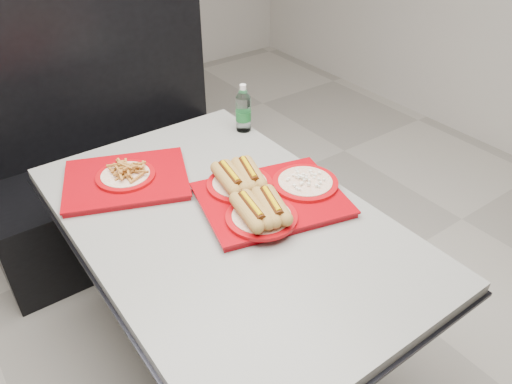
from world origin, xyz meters
TOP-DOWN VIEW (x-y plane):
  - ground at (0.00, 0.00)m, footprint 6.00×6.00m
  - diner_table at (0.00, 0.00)m, footprint 0.92×1.42m
  - booth_bench at (0.00, 1.09)m, footprint 1.30×0.57m
  - tray_near at (0.16, -0.02)m, footprint 0.56×0.49m
  - tray_far at (-0.18, 0.39)m, footprint 0.54×0.49m
  - water_bottle at (0.41, 0.48)m, footprint 0.07×0.07m

SIDE VIEW (x-z plane):
  - ground at x=0.00m, z-range 0.00..0.00m
  - booth_bench at x=0.00m, z-range -0.27..1.08m
  - diner_table at x=0.00m, z-range 0.21..0.96m
  - tray_far at x=-0.18m, z-range 0.73..0.82m
  - tray_near at x=0.16m, z-range 0.74..0.84m
  - water_bottle at x=0.41m, z-range 0.74..0.95m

